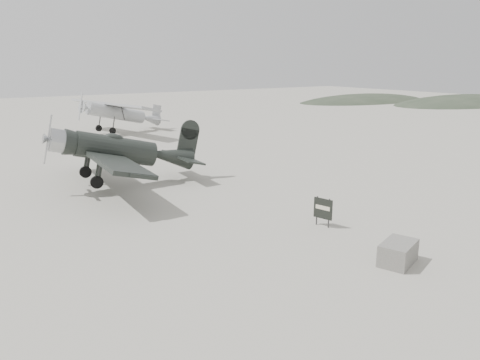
{
  "coord_description": "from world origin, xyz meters",
  "views": [
    {
      "loc": [
        -11.78,
        -15.01,
        6.43
      ],
      "look_at": [
        -1.04,
        1.21,
        1.5
      ],
      "focal_mm": 35.0,
      "sensor_mm": 36.0,
      "label": 1
    }
  ],
  "objects_px": {
    "lowwing_monoplane": "(123,151)",
    "equipment_block": "(398,253)",
    "highwing_monoplane": "(119,111)",
    "sign_board": "(323,209)"
  },
  "relations": [
    {
      "from": "equipment_block",
      "to": "sign_board",
      "type": "height_order",
      "value": "sign_board"
    },
    {
      "from": "equipment_block",
      "to": "sign_board",
      "type": "xyz_separation_m",
      "value": [
        0.42,
        4.0,
        0.35
      ]
    },
    {
      "from": "lowwing_monoplane",
      "to": "equipment_block",
      "type": "height_order",
      "value": "lowwing_monoplane"
    },
    {
      "from": "highwing_monoplane",
      "to": "sign_board",
      "type": "bearing_deg",
      "value": -106.57
    },
    {
      "from": "highwing_monoplane",
      "to": "sign_board",
      "type": "xyz_separation_m",
      "value": [
        -1.89,
        -28.83,
        -1.39
      ]
    },
    {
      "from": "lowwing_monoplane",
      "to": "highwing_monoplane",
      "type": "bearing_deg",
      "value": 74.53
    },
    {
      "from": "lowwing_monoplane",
      "to": "highwing_monoplane",
      "type": "relative_size",
      "value": 0.94
    },
    {
      "from": "lowwing_monoplane",
      "to": "equipment_block",
      "type": "xyz_separation_m",
      "value": [
        4.01,
        -14.43,
        -1.56
      ]
    },
    {
      "from": "equipment_block",
      "to": "sign_board",
      "type": "bearing_deg",
      "value": 83.98
    },
    {
      "from": "lowwing_monoplane",
      "to": "equipment_block",
      "type": "distance_m",
      "value": 15.06
    }
  ]
}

